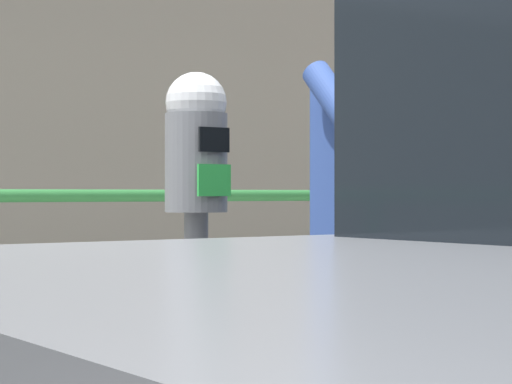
% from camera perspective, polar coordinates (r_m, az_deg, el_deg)
% --- Properties ---
extents(parking_meter, '(0.18, 0.19, 1.42)m').
position_cam_1_polar(parking_meter, '(2.93, -3.39, -0.55)').
color(parking_meter, slate).
rests_on(parking_meter, sidewalk_curb).
extents(pedestrian_at_meter, '(0.61, 0.53, 1.65)m').
position_cam_1_polar(pedestrian_at_meter, '(3.33, 7.20, -2.30)').
color(pedestrian_at_meter, black).
rests_on(pedestrian_at_meter, sidewalk_curb).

